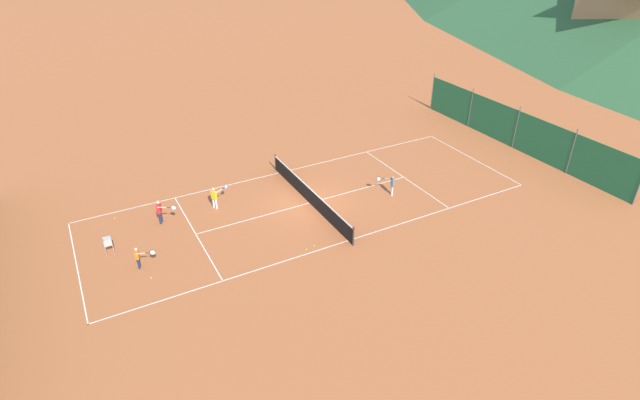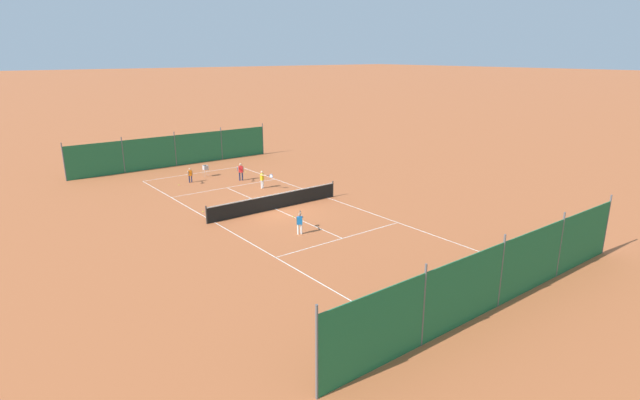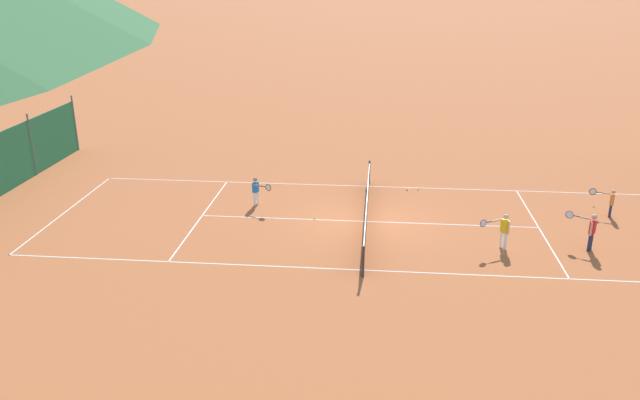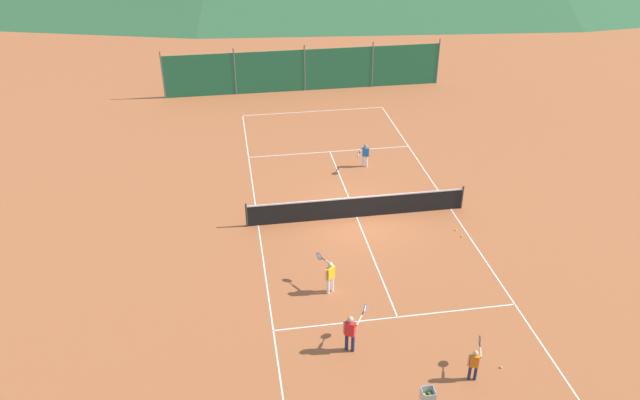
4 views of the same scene
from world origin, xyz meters
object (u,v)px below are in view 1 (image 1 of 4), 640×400
tennis_net (310,195)px  ball_hopper (108,242)px  player_far_baseline (160,210)px  tennis_ball_by_net_left (341,194)px  player_near_baseline (215,196)px  tennis_ball_far_corner (314,246)px  player_far_service (139,256)px  tennis_ball_service_box (151,278)px  tennis_ball_near_corner (115,218)px  tennis_ball_alley_right (306,249)px  player_near_service (391,184)px

tennis_net → ball_hopper: tennis_net is taller
player_far_baseline → tennis_ball_by_net_left: 9.82m
player_near_baseline → ball_hopper: size_ratio=1.41×
tennis_ball_far_corner → player_far_service: bearing=-106.6°
tennis_ball_service_box → ball_hopper: (-2.73, -1.28, 0.63)m
tennis_ball_near_corner → tennis_ball_by_net_left: bearing=73.5°
player_far_service → tennis_ball_alley_right: bearing=71.8°
tennis_ball_by_net_left → tennis_ball_near_corner: size_ratio=1.00×
player_far_service → tennis_ball_by_net_left: (-1.40, 11.34, -0.61)m
tennis_ball_by_net_left → player_far_baseline: bearing=-101.0°
tennis_net → tennis_ball_far_corner: size_ratio=139.09×
player_near_baseline → tennis_ball_near_corner: (-1.47, -5.03, -0.70)m
player_near_baseline → tennis_ball_alley_right: (5.77, 2.55, -0.70)m
tennis_ball_service_box → tennis_ball_near_corner: size_ratio=1.00×
player_near_baseline → tennis_ball_far_corner: size_ratio=19.05×
player_far_service → player_near_service: (-0.09, 13.83, 0.04)m
tennis_ball_alley_right → ball_hopper: size_ratio=0.07×
player_far_service → tennis_ball_far_corner: size_ratio=16.55×
player_far_service → player_near_baseline: 5.76m
player_near_service → player_near_baseline: bearing=-109.9°
player_far_service → tennis_ball_far_corner: player_far_service is taller
player_far_baseline → tennis_ball_far_corner: player_far_baseline is taller
tennis_net → tennis_ball_near_corner: bearing=-109.5°
player_near_service → tennis_ball_alley_right: (2.45, -6.63, -0.65)m
tennis_ball_far_corner → ball_hopper: ball_hopper is taller
tennis_ball_by_net_left → tennis_ball_far_corner: (3.69, -3.67, 0.00)m
tennis_net → tennis_ball_service_box: bearing=-75.1°
tennis_ball_by_net_left → tennis_ball_alley_right: size_ratio=1.00×
ball_hopper → player_near_service: bearing=83.7°
player_near_baseline → tennis_ball_by_net_left: (2.01, 6.69, -0.70)m
player_near_baseline → tennis_ball_alley_right: bearing=23.8°
player_far_service → player_near_baseline: size_ratio=0.87×
tennis_ball_service_box → tennis_ball_near_corner: 5.90m
player_far_baseline → tennis_ball_by_net_left: player_far_baseline is taller
tennis_ball_by_net_left → tennis_ball_service_box: 11.37m
player_far_service → player_near_service: 13.83m
tennis_ball_service_box → tennis_ball_near_corner: (-5.87, -0.61, 0.00)m
player_near_baseline → ball_hopper: bearing=-73.6°
player_far_service → tennis_ball_near_corner: (-4.87, -0.39, -0.61)m
player_far_service → tennis_ball_near_corner: bearing=-175.5°
player_far_baseline → tennis_ball_service_box: (4.27, -1.50, -0.73)m
player_near_baseline → tennis_ball_near_corner: player_near_baseline is taller
player_far_service → player_far_baseline: 3.70m
player_far_service → tennis_ball_alley_right: 7.60m
tennis_ball_by_net_left → tennis_ball_far_corner: same height
tennis_net → tennis_ball_alley_right: size_ratio=139.09×
tennis_ball_by_net_left → ball_hopper: ball_hopper is taller
player_far_baseline → tennis_ball_near_corner: size_ratio=19.99×
player_near_baseline → player_far_baseline: (0.14, -2.92, 0.03)m
player_far_service → tennis_ball_alley_right: size_ratio=16.55×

